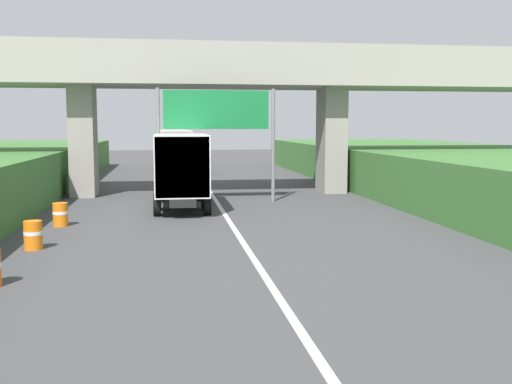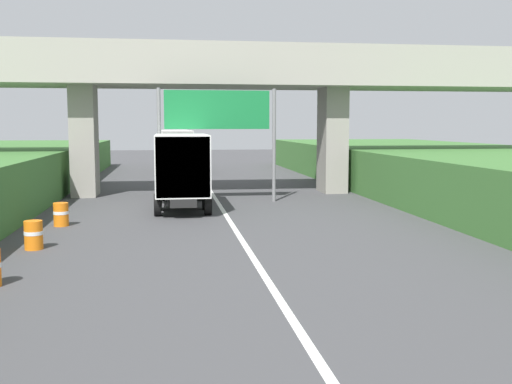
% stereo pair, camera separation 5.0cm
% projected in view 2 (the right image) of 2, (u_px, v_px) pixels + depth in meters
% --- Properties ---
extents(lane_centre_stripe, '(0.20, 101.64, 0.01)m').
position_uv_depth(lane_centre_stripe, '(225.00, 213.00, 26.44)').
color(lane_centre_stripe, white).
rests_on(lane_centre_stripe, ground).
extents(overpass_bridge, '(40.00, 4.80, 8.16)m').
position_uv_depth(overpass_bridge, '(211.00, 83.00, 33.34)').
color(overpass_bridge, '#9E998E').
rests_on(overpass_bridge, ground).
extents(overhead_highway_sign, '(5.88, 0.18, 5.66)m').
position_uv_depth(overhead_highway_sign, '(217.00, 118.00, 29.74)').
color(overhead_highway_sign, slate).
rests_on(overhead_highway_sign, ground).
extents(truck_black, '(2.44, 7.30, 3.44)m').
position_uv_depth(truck_black, '(178.00, 150.00, 47.77)').
color(truck_black, black).
rests_on(truck_black, ground).
extents(truck_white, '(2.44, 7.30, 3.44)m').
position_uv_depth(truck_white, '(181.00, 167.00, 27.87)').
color(truck_white, black).
rests_on(truck_white, ground).
extents(truck_silver, '(2.44, 7.30, 3.44)m').
position_uv_depth(truck_silver, '(175.00, 146.00, 54.78)').
color(truck_silver, black).
rests_on(truck_silver, ground).
extents(construction_barrel_4, '(0.57, 0.57, 0.90)m').
position_uv_depth(construction_barrel_4, '(33.00, 235.00, 18.72)').
color(construction_barrel_4, orange).
rests_on(construction_barrel_4, ground).
extents(construction_barrel_5, '(0.57, 0.57, 0.90)m').
position_uv_depth(construction_barrel_5, '(61.00, 214.00, 23.06)').
color(construction_barrel_5, orange).
rests_on(construction_barrel_5, ground).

